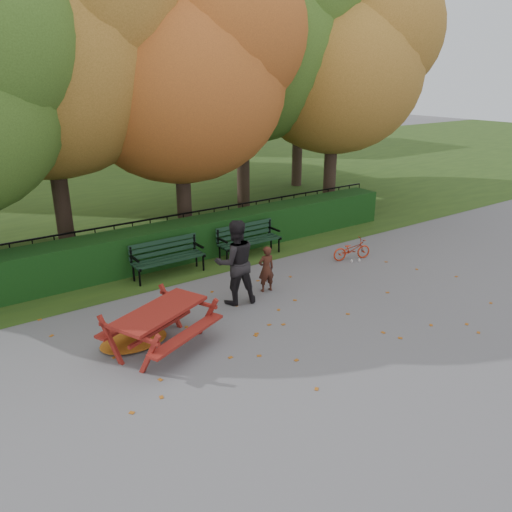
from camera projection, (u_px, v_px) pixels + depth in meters
ground at (305, 317)px, 10.23m from camera, size 90.00×90.00×0.00m
grass_strip at (89, 192)px, 20.98m from camera, size 90.00×90.00×0.00m
building_right at (131, 53)px, 33.98m from camera, size 9.00×6.00×12.00m
hedge at (198, 238)px, 13.51m from camera, size 13.00×0.90×1.00m
iron_fence at (184, 230)px, 14.12m from camera, size 14.00×0.04×1.02m
tree_b at (58, 43)px, 12.23m from camera, size 6.72×6.40×8.79m
tree_c at (192, 68)px, 13.60m from camera, size 6.30×6.00×8.00m
tree_d at (257, 30)px, 15.81m from camera, size 7.14×6.80×9.58m
tree_e at (348, 61)px, 16.43m from camera, size 6.09×5.80×8.16m
tree_g at (310, 56)px, 20.37m from camera, size 6.30×6.00×8.55m
bench_left at (167, 255)px, 12.19m from camera, size 1.80×0.57×0.88m
bench_right at (248, 237)px, 13.49m from camera, size 1.80×0.57×0.88m
picnic_table at (160, 318)px, 8.87m from camera, size 2.22×2.04×0.87m
leaf_pile at (134, 340)px, 9.24m from camera, size 1.39×1.06×0.09m
leaf_scatter at (296, 311)px, 10.46m from camera, size 9.00×5.70×0.01m
child at (266, 269)px, 11.27m from camera, size 0.43×0.31×1.08m
adult at (235, 262)px, 10.57m from camera, size 1.05×0.90×1.86m
bicycle at (352, 249)px, 13.28m from camera, size 1.14×0.66×0.57m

